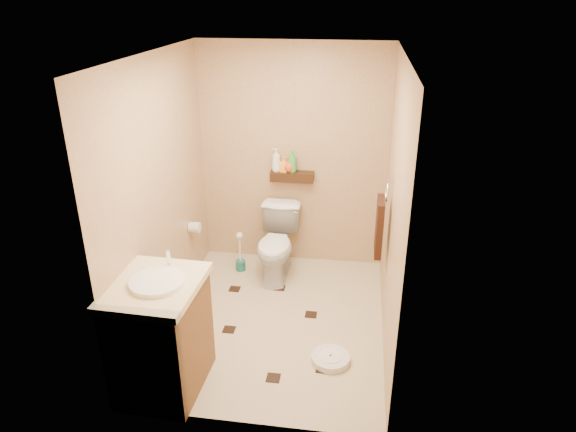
# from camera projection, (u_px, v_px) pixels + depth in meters

# --- Properties ---
(ground) EXTENTS (2.50, 2.50, 0.00)m
(ground) POSITION_uv_depth(u_px,v_px,m) (275.00, 320.00, 4.81)
(ground) COLOR beige
(ground) RESTS_ON ground
(wall_back) EXTENTS (2.00, 0.04, 2.40)m
(wall_back) POSITION_uv_depth(u_px,v_px,m) (293.00, 158.00, 5.45)
(wall_back) COLOR tan
(wall_back) RESTS_ON ground
(wall_front) EXTENTS (2.00, 0.04, 2.40)m
(wall_front) POSITION_uv_depth(u_px,v_px,m) (239.00, 279.00, 3.19)
(wall_front) COLOR tan
(wall_front) RESTS_ON ground
(wall_left) EXTENTS (0.04, 2.50, 2.40)m
(wall_left) POSITION_uv_depth(u_px,v_px,m) (160.00, 196.00, 4.46)
(wall_left) COLOR tan
(wall_left) RESTS_ON ground
(wall_right) EXTENTS (0.04, 2.50, 2.40)m
(wall_right) POSITION_uv_depth(u_px,v_px,m) (393.00, 209.00, 4.19)
(wall_right) COLOR tan
(wall_right) RESTS_ON ground
(ceiling) EXTENTS (2.00, 2.50, 0.02)m
(ceiling) POSITION_uv_depth(u_px,v_px,m) (271.00, 55.00, 3.83)
(ceiling) COLOR white
(ceiling) RESTS_ON wall_back
(wall_shelf) EXTENTS (0.46, 0.14, 0.10)m
(wall_shelf) POSITION_uv_depth(u_px,v_px,m) (292.00, 176.00, 5.45)
(wall_shelf) COLOR #32190D
(wall_shelf) RESTS_ON wall_back
(floor_accents) EXTENTS (1.11, 1.44, 0.01)m
(floor_accents) POSITION_uv_depth(u_px,v_px,m) (274.00, 324.00, 4.75)
(floor_accents) COLOR black
(floor_accents) RESTS_ON ground
(toilet) EXTENTS (0.42, 0.74, 0.75)m
(toilet) POSITION_uv_depth(u_px,v_px,m) (277.00, 244.00, 5.43)
(toilet) COLOR white
(toilet) RESTS_ON ground
(vanity) EXTENTS (0.65, 0.78, 1.06)m
(vanity) POSITION_uv_depth(u_px,v_px,m) (161.00, 334.00, 3.85)
(vanity) COLOR brown
(vanity) RESTS_ON ground
(bathroom_scale) EXTENTS (0.36, 0.36, 0.06)m
(bathroom_scale) POSITION_uv_depth(u_px,v_px,m) (330.00, 359.00, 4.27)
(bathroom_scale) COLOR silver
(bathroom_scale) RESTS_ON ground
(toilet_brush) EXTENTS (0.11, 0.11, 0.46)m
(toilet_brush) POSITION_uv_depth(u_px,v_px,m) (240.00, 257.00, 5.61)
(toilet_brush) COLOR #1A685E
(toilet_brush) RESTS_ON ground
(towel_ring) EXTENTS (0.12, 0.30, 0.76)m
(towel_ring) POSITION_uv_depth(u_px,v_px,m) (380.00, 224.00, 4.53)
(towel_ring) COLOR silver
(towel_ring) RESTS_ON wall_right
(toilet_paper) EXTENTS (0.12, 0.11, 0.12)m
(toilet_paper) POSITION_uv_depth(u_px,v_px,m) (195.00, 227.00, 5.28)
(toilet_paper) COLOR silver
(toilet_paper) RESTS_ON wall_left
(bottle_a) EXTENTS (0.10, 0.10, 0.25)m
(bottle_a) POSITION_uv_depth(u_px,v_px,m) (276.00, 160.00, 5.40)
(bottle_a) COLOR white
(bottle_a) RESTS_ON wall_shelf
(bottle_b) EXTENTS (0.09, 0.08, 0.17)m
(bottle_b) POSITION_uv_depth(u_px,v_px,m) (284.00, 164.00, 5.41)
(bottle_b) COLOR #FFA235
(bottle_b) RESTS_ON wall_shelf
(bottle_c) EXTENTS (0.14, 0.14, 0.16)m
(bottle_c) POSITION_uv_depth(u_px,v_px,m) (289.00, 165.00, 5.40)
(bottle_c) COLOR #DB4619
(bottle_c) RESTS_ON wall_shelf
(bottle_d) EXTENTS (0.13, 0.13, 0.24)m
(bottle_d) POSITION_uv_depth(u_px,v_px,m) (292.00, 161.00, 5.38)
(bottle_d) COLOR green
(bottle_d) RESTS_ON wall_shelf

